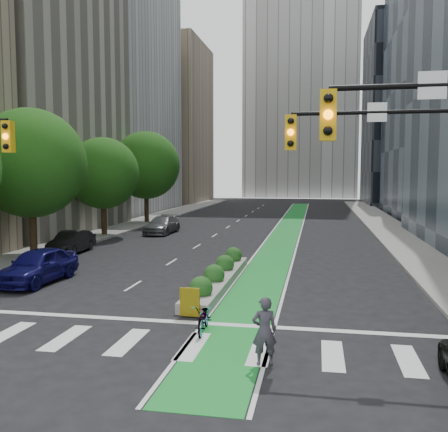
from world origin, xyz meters
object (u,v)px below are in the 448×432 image
at_px(bicycle, 204,318).
at_px(parked_car_left_far, 162,225).
at_px(parked_car_left_near, 38,266).
at_px(median_planter, 219,276).
at_px(cyclist, 264,331).
at_px(parked_car_left_mid, 71,242).

xyz_separation_m(bicycle, parked_car_left_far, (-9.04, 24.05, 0.25)).
bearing_deg(parked_car_left_near, median_planter, 10.82).
relative_size(median_planter, bicycle, 5.77).
xyz_separation_m(cyclist, parked_car_left_mid, (-13.70, 15.77, -0.22)).
xyz_separation_m(cyclist, parked_car_left_near, (-11.20, 7.79, -0.11)).
xyz_separation_m(parked_car_left_mid, parked_car_left_far, (2.50, 10.63, 0.01)).
relative_size(median_planter, cyclist, 5.60).
xyz_separation_m(median_planter, parked_car_left_near, (-8.20, -1.25, 0.43)).
xyz_separation_m(median_planter, parked_car_left_far, (-8.20, 17.36, 0.34)).
height_order(median_planter, parked_car_left_far, parked_car_left_far).
bearing_deg(parked_car_left_mid, cyclist, -51.66).
height_order(cyclist, parked_car_left_near, cyclist).
relative_size(median_planter, parked_car_left_mid, 2.42).
bearing_deg(cyclist, parked_car_left_far, -84.18).
distance_m(cyclist, parked_car_left_far, 28.67).
height_order(bicycle, parked_car_left_near, parked_car_left_near).
distance_m(bicycle, cyclist, 3.22).
height_order(median_planter, cyclist, cyclist).
relative_size(parked_car_left_mid, parked_car_left_far, 0.87).
distance_m(parked_car_left_mid, parked_car_left_far, 10.92).
xyz_separation_m(median_planter, parked_car_left_mid, (-10.70, 6.73, 0.33)).
height_order(cyclist, parked_car_left_far, cyclist).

